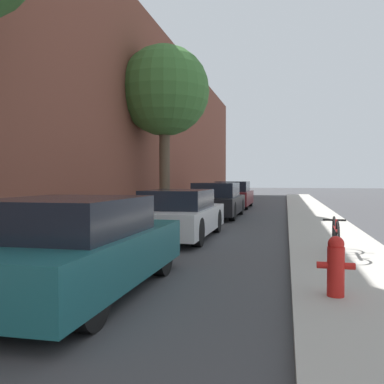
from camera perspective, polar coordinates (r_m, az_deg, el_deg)
The scene contains 11 objects.
ground_plane at distance 15.33m, azimuth 5.61°, elevation -4.09°, with size 120.00×120.00×0.00m, color #3D3D3F.
sidewalk_left at distance 15.93m, azimuth -4.83°, elevation -3.65°, with size 2.00×52.00×0.12m.
sidewalk_right at distance 15.26m, azimuth 16.51°, elevation -3.95°, with size 2.00×52.00×0.12m.
building_facade_left at distance 16.54m, azimuth -9.42°, elevation 11.23°, with size 0.70×52.00×8.58m.
parked_car_teal at distance 6.02m, azimuth -15.67°, elevation -7.13°, with size 1.92×4.17×1.31m.
parked_car_white at distance 11.22m, azimuth -1.68°, elevation -3.06°, with size 1.73×4.34×1.28m.
parked_car_black at distance 17.33m, azimuth 3.36°, elevation -1.17°, with size 1.83×4.65×1.40m.
parked_car_maroon at distance 23.09m, azimuth 5.55°, elevation -0.42°, with size 1.84×4.48×1.43m.
street_tree_far at distance 16.95m, azimuth -3.71°, elevation 13.25°, with size 3.49×3.49×6.61m.
fire_hydrant at distance 5.58m, azimuth 18.70°, elevation -9.28°, with size 0.45×0.21×0.74m.
bicycle at distance 8.46m, azimuth 18.68°, elevation -5.67°, with size 0.44×1.72×0.70m.
Camera 1 is at (1.81, 0.86, 1.56)m, focal length 39.82 mm.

